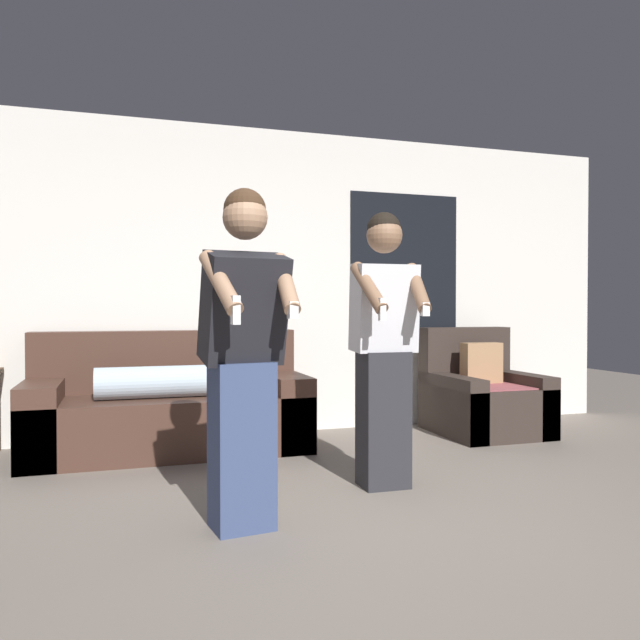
{
  "coord_description": "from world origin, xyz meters",
  "views": [
    {
      "loc": [
        -1.24,
        -2.54,
        1.11
      ],
      "look_at": [
        -0.18,
        0.8,
        1.05
      ],
      "focal_mm": 35.0,
      "sensor_mm": 36.0,
      "label": 1
    }
  ],
  "objects_px": {
    "couch": "(170,409)",
    "person_right": "(384,345)",
    "person_left": "(244,355)",
    "armchair": "(482,398)"
  },
  "relations": [
    {
      "from": "couch",
      "to": "person_right",
      "type": "xyz_separation_m",
      "value": [
        1.2,
        -1.42,
        0.56
      ]
    },
    {
      "from": "couch",
      "to": "person_left",
      "type": "xyz_separation_m",
      "value": [
        0.22,
        -1.91,
        0.55
      ]
    },
    {
      "from": "couch",
      "to": "person_left",
      "type": "bearing_deg",
      "value": -83.29
    },
    {
      "from": "couch",
      "to": "person_right",
      "type": "distance_m",
      "value": 1.94
    },
    {
      "from": "armchair",
      "to": "person_left",
      "type": "height_order",
      "value": "person_left"
    },
    {
      "from": "couch",
      "to": "armchair",
      "type": "relative_size",
      "value": 2.26
    },
    {
      "from": "armchair",
      "to": "person_right",
      "type": "relative_size",
      "value": 0.55
    },
    {
      "from": "couch",
      "to": "person_left",
      "type": "height_order",
      "value": "person_left"
    },
    {
      "from": "couch",
      "to": "person_right",
      "type": "height_order",
      "value": "person_right"
    },
    {
      "from": "person_right",
      "to": "person_left",
      "type": "bearing_deg",
      "value": -153.3
    }
  ]
}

